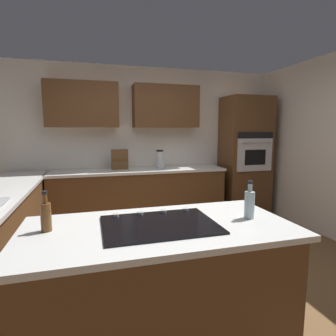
% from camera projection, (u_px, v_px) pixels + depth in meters
% --- Properties ---
extents(ground_plane, '(14.00, 14.00, 0.00)m').
position_uv_depth(ground_plane, '(176.00, 271.00, 3.02)').
color(ground_plane, brown).
extents(wall_back, '(6.00, 0.44, 2.60)m').
position_uv_depth(wall_back, '(137.00, 135.00, 4.75)').
color(wall_back, white).
rests_on(wall_back, ground).
extents(lower_cabinets_back, '(2.80, 0.60, 0.86)m').
position_uv_depth(lower_cabinets_back, '(139.00, 197.00, 4.58)').
color(lower_cabinets_back, brown).
rests_on(lower_cabinets_back, ground).
extents(countertop_back, '(2.84, 0.64, 0.04)m').
position_uv_depth(countertop_back, '(139.00, 171.00, 4.51)').
color(countertop_back, silver).
rests_on(countertop_back, lower_cabinets_back).
extents(lower_cabinets_side, '(0.60, 2.90, 0.86)m').
position_uv_depth(lower_cabinets_side, '(2.00, 233.00, 3.00)').
color(lower_cabinets_side, brown).
rests_on(lower_cabinets_side, ground).
extents(island_base, '(1.74, 0.82, 0.86)m').
position_uv_depth(island_base, '(160.00, 290.00, 1.93)').
color(island_base, brown).
rests_on(island_base, ground).
extents(island_top, '(1.82, 0.90, 0.04)m').
position_uv_depth(island_top, '(159.00, 228.00, 1.87)').
color(island_top, silver).
rests_on(island_top, island_base).
extents(wall_oven, '(0.80, 0.66, 2.12)m').
position_uv_depth(wall_oven, '(245.00, 156.00, 5.01)').
color(wall_oven, brown).
rests_on(wall_oven, ground).
extents(cooktop, '(0.76, 0.56, 0.03)m').
position_uv_depth(cooktop, '(159.00, 224.00, 1.87)').
color(cooktop, black).
rests_on(cooktop, island_top).
extents(blender, '(0.15, 0.15, 0.31)m').
position_uv_depth(blender, '(160.00, 161.00, 4.57)').
color(blender, silver).
rests_on(blender, countertop_back).
extents(spice_rack, '(0.27, 0.11, 0.33)m').
position_uv_depth(spice_rack, '(120.00, 159.00, 4.48)').
color(spice_rack, brown).
rests_on(spice_rack, countertop_back).
extents(oil_bottle, '(0.07, 0.07, 0.26)m').
position_uv_depth(oil_bottle, '(46.00, 216.00, 1.75)').
color(oil_bottle, brown).
rests_on(oil_bottle, island_top).
extents(second_bottle, '(0.07, 0.07, 0.28)m').
position_uv_depth(second_bottle, '(249.00, 204.00, 2.01)').
color(second_bottle, silver).
rests_on(second_bottle, island_top).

